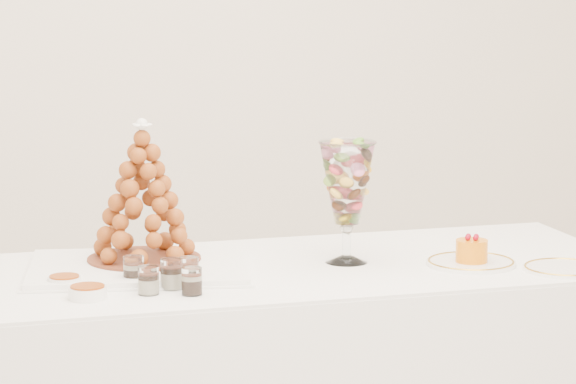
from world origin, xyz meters
name	(u,v)px	position (x,y,z in m)	size (l,w,h in m)	color
lace_tray	(138,268)	(-0.36, 0.35, 0.74)	(0.57, 0.43, 0.02)	white
macaron_vase	(347,185)	(0.21, 0.30, 0.94)	(0.15, 0.15, 0.33)	white
cake_plate	(471,263)	(0.53, 0.18, 0.73)	(0.24, 0.24, 0.01)	white
spare_plate	(564,269)	(0.75, 0.05, 0.73)	(0.22, 0.22, 0.01)	white
verrine_a	(134,270)	(-0.39, 0.21, 0.76)	(0.05, 0.05, 0.07)	white
verrine_b	(172,274)	(-0.31, 0.13, 0.77)	(0.06, 0.06, 0.08)	white
verrine_c	(189,270)	(-0.25, 0.19, 0.76)	(0.05, 0.05, 0.07)	white
verrine_d	(148,280)	(-0.38, 0.09, 0.76)	(0.05, 0.05, 0.07)	white
verrine_e	(192,281)	(-0.27, 0.06, 0.76)	(0.05, 0.05, 0.07)	white
ramekin_back	(64,282)	(-0.57, 0.22, 0.74)	(0.09, 0.09, 0.03)	white
ramekin_front	(88,293)	(-0.53, 0.09, 0.74)	(0.10, 0.10, 0.03)	white
croquembouche	(143,192)	(-0.33, 0.40, 0.93)	(0.31, 0.31, 0.38)	brown
mousse_cake	(472,250)	(0.53, 0.17, 0.77)	(0.09, 0.09, 0.08)	orange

